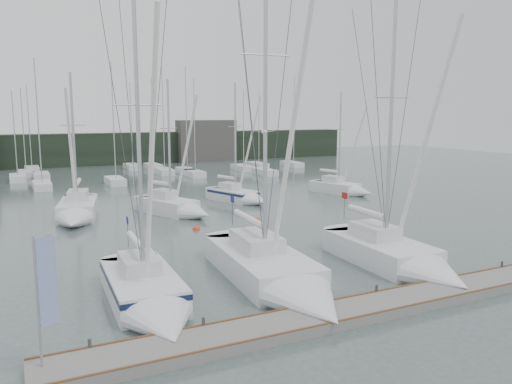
# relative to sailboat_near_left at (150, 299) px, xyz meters

# --- Properties ---
(ground) EXTENTS (160.00, 160.00, 0.00)m
(ground) POSITION_rel_sailboat_near_left_xyz_m (7.22, 1.06, -0.58)
(ground) COLOR #455451
(ground) RESTS_ON ground
(dock) EXTENTS (24.00, 2.00, 0.40)m
(dock) POSITION_rel_sailboat_near_left_xyz_m (7.22, -3.94, -0.38)
(dock) COLOR slate
(dock) RESTS_ON ground
(far_treeline) EXTENTS (90.00, 4.00, 5.00)m
(far_treeline) POSITION_rel_sailboat_near_left_xyz_m (7.22, 63.06, 1.92)
(far_treeline) COLOR black
(far_treeline) RESTS_ON ground
(far_building_right) EXTENTS (10.00, 3.00, 7.00)m
(far_building_right) POSITION_rel_sailboat_near_left_xyz_m (25.22, 61.06, 2.92)
(far_building_right) COLOR #43403D
(far_building_right) RESTS_ON ground
(mast_forest) EXTENTS (54.44, 22.63, 14.22)m
(mast_forest) POSITION_rel_sailboat_near_left_xyz_m (5.93, 47.18, -0.09)
(mast_forest) COLOR silver
(mast_forest) RESTS_ON ground
(sailboat_near_left) EXTENTS (3.14, 9.14, 14.24)m
(sailboat_near_left) POSITION_rel_sailboat_near_left_xyz_m (0.00, 0.00, 0.00)
(sailboat_near_left) COLOR silver
(sailboat_near_left) RESTS_ON ground
(sailboat_near_center) EXTENTS (4.28, 12.19, 18.30)m
(sailboat_near_center) POSITION_rel_sailboat_near_left_xyz_m (6.00, -0.27, 0.02)
(sailboat_near_center) COLOR silver
(sailboat_near_center) RESTS_ON ground
(sailboat_near_right) EXTENTS (3.49, 10.05, 15.10)m
(sailboat_near_right) POSITION_rel_sailboat_near_left_xyz_m (13.09, -0.51, 0.01)
(sailboat_near_right) COLOR silver
(sailboat_near_right) RESTS_ON ground
(sailboat_mid_b) EXTENTS (4.31, 8.93, 12.02)m
(sailboat_mid_b) POSITION_rel_sailboat_near_left_xyz_m (-0.63, 19.95, 0.03)
(sailboat_mid_b) COLOR silver
(sailboat_mid_b) RESTS_ON ground
(sailboat_mid_c) EXTENTS (5.15, 7.76, 11.50)m
(sailboat_mid_c) POSITION_rel_sailboat_near_left_xyz_m (7.01, 18.53, -0.01)
(sailboat_mid_c) COLOR silver
(sailboat_mid_c) RESTS_ON ground
(sailboat_mid_d) EXTENTS (4.36, 7.22, 11.58)m
(sailboat_mid_d) POSITION_rel_sailboat_near_left_xyz_m (14.00, 21.71, -0.04)
(sailboat_mid_d) COLOR silver
(sailboat_mid_d) RESTS_ON ground
(sailboat_mid_e) EXTENTS (4.26, 7.02, 10.87)m
(sailboat_mid_e) POSITION_rel_sailboat_near_left_xyz_m (25.38, 21.33, -0.05)
(sailboat_mid_e) COLOR silver
(sailboat_mid_e) RESTS_ON ground
(buoy_a) EXTENTS (0.53, 0.53, 0.53)m
(buoy_a) POSITION_rel_sailboat_near_left_xyz_m (6.62, 13.26, -0.58)
(buoy_a) COLOR red
(buoy_a) RESTS_ON ground
(buoy_b) EXTENTS (0.54, 0.54, 0.54)m
(buoy_b) POSITION_rel_sailboat_near_left_xyz_m (11.68, 13.98, -0.58)
(buoy_b) COLOR red
(buoy_b) RESTS_ON ground
(buoy_c) EXTENTS (0.65, 0.65, 0.65)m
(buoy_c) POSITION_rel_sailboat_near_left_xyz_m (-2.91, 14.75, -0.58)
(buoy_c) COLOR red
(buoy_c) RESTS_ON ground
(dock_banner) EXTENTS (0.63, 0.15, 4.14)m
(dock_banner) POSITION_rel_sailboat_near_left_xyz_m (-4.08, -3.64, 2.27)
(dock_banner) COLOR #AAADB3
(dock_banner) RESTS_ON dock
(seagull) EXTENTS (1.06, 0.51, 0.21)m
(seagull) POSITION_rel_sailboat_near_left_xyz_m (6.10, 1.71, 6.65)
(seagull) COLOR silver
(seagull) RESTS_ON ground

